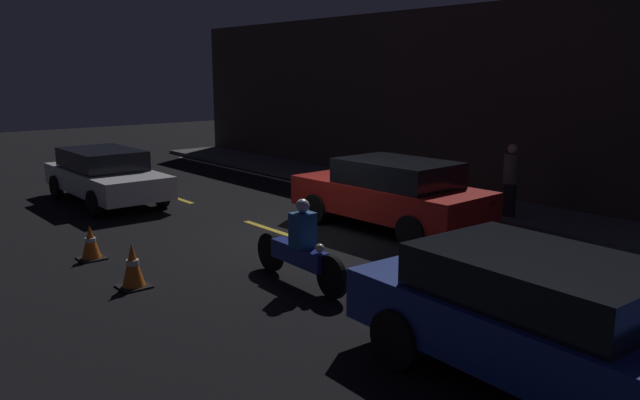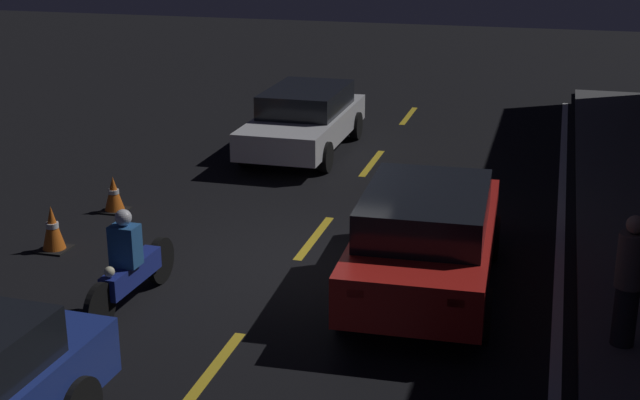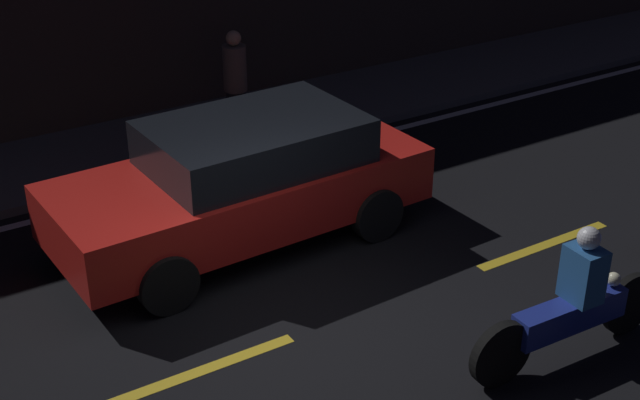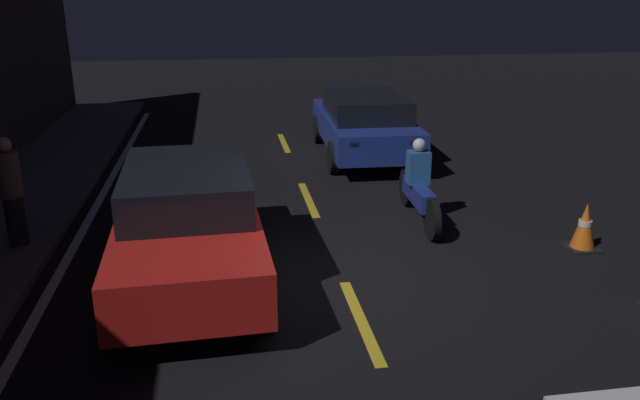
% 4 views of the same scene
% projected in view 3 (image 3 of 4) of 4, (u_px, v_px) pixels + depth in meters
% --- Properties ---
extents(ground_plane, '(56.00, 56.00, 0.00)m').
position_uv_depth(ground_plane, '(291.00, 338.00, 8.95)').
color(ground_plane, black).
extents(raised_curb, '(28.00, 2.15, 0.12)m').
position_uv_depth(raised_curb, '(109.00, 154.00, 12.81)').
color(raised_curb, '#4C4C4F').
rests_on(raised_curb, ground).
extents(lane_dash_c, '(2.00, 0.14, 0.01)m').
position_uv_depth(lane_dash_c, '(200.00, 371.00, 8.47)').
color(lane_dash_c, gold).
rests_on(lane_dash_c, ground).
extents(lane_dash_d, '(2.00, 0.14, 0.01)m').
position_uv_depth(lane_dash_d, '(544.00, 245.00, 10.60)').
color(lane_dash_d, gold).
rests_on(lane_dash_d, ground).
extents(lane_solid_kerb, '(25.20, 0.14, 0.01)m').
position_uv_depth(lane_solid_kerb, '(145.00, 193.00, 11.84)').
color(lane_solid_kerb, silver).
rests_on(lane_solid_kerb, ground).
extents(taxi_red, '(4.47, 2.06, 1.50)m').
position_uv_depth(taxi_red, '(244.00, 179.00, 10.37)').
color(taxi_red, red).
rests_on(taxi_red, ground).
extents(motorcycle, '(2.32, 0.37, 1.40)m').
position_uv_depth(motorcycle, '(571.00, 307.00, 8.43)').
color(motorcycle, black).
rests_on(motorcycle, ground).
extents(pedestrian, '(0.34, 0.34, 1.63)m').
position_uv_depth(pedestrian, '(236.00, 85.00, 12.82)').
color(pedestrian, black).
rests_on(pedestrian, raised_curb).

